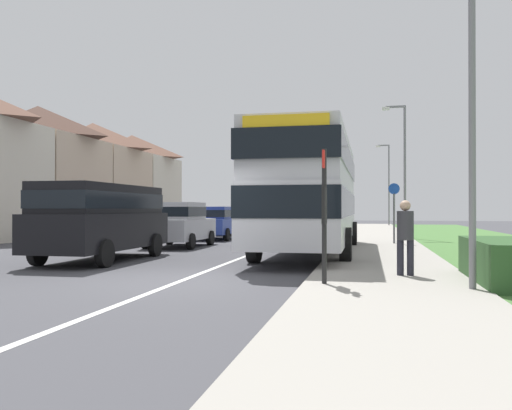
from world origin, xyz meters
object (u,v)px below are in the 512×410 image
parked_car_silver (179,223)px  cycle_route_sign (394,211)px  parked_car_white (236,219)px  pedestrian_at_stop (405,234)px  double_decker_bus (311,189)px  parked_van_black (102,216)px  parked_car_blue (216,221)px  street_lamp_mid (402,162)px  bus_stop_sign (324,206)px  street_lamp_far (388,179)px  street_lamp_near (465,53)px

parked_car_silver → cycle_route_sign: cycle_route_sign is taller
parked_car_white → pedestrian_at_stop: pedestrian_at_stop is taller
double_decker_bus → parked_van_black: (-5.67, -3.35, -0.84)m
parked_car_silver → cycle_route_sign: (8.29, 2.12, 0.48)m
parked_car_silver → parked_car_blue: parked_car_silver is taller
parked_car_white → cycle_route_sign: cycle_route_sign is taller
pedestrian_at_stop → parked_car_silver: bearing=133.6°
pedestrian_at_stop → parked_car_blue: bearing=120.6°
street_lamp_mid → bus_stop_sign: bearing=-98.1°
parked_car_silver → bus_stop_sign: (6.49, -9.96, 0.59)m
double_decker_bus → parked_car_white: 13.75m
parked_car_white → street_lamp_mid: (9.13, -3.08, 2.90)m
double_decker_bus → street_lamp_mid: (3.46, 9.38, 1.66)m
parked_car_blue → street_lamp_far: street_lamp_far is taller
parked_car_white → bus_stop_sign: bus_stop_sign is taller
parked_car_silver → parked_car_blue: (-0.03, 5.22, -0.07)m
street_lamp_far → pedestrian_at_stop: bearing=-91.4°
street_lamp_mid → parked_van_black: bearing=-125.6°
parked_van_black → parked_car_white: parked_van_black is taller
double_decker_bus → parked_car_silver: size_ratio=2.80×
double_decker_bus → parked_car_blue: double_decker_bus is taller
cycle_route_sign → street_lamp_mid: 5.46m
parked_car_silver → pedestrian_at_stop: 11.64m
parked_van_black → parked_car_silver: 5.75m
bus_stop_sign → street_lamp_far: bearing=86.3°
double_decker_bus → parked_van_black: double_decker_bus is taller
parked_car_blue → street_lamp_mid: street_lamp_mid is taller
parked_car_silver → street_lamp_mid: street_lamp_mid is taller
parked_van_black → parked_car_blue: parked_van_black is taller
double_decker_bus → parked_car_silver: 6.06m
parked_car_white → street_lamp_near: bearing=-65.6°
parked_car_blue → street_lamp_far: bearing=67.5°
bus_stop_sign → parked_car_white: bearing=108.5°
parked_car_white → parked_van_black: bearing=-90.0°
parked_car_silver → street_lamp_near: size_ratio=0.54×
street_lamp_mid → double_decker_bus: bearing=-110.2°
street_lamp_mid → street_lamp_far: bearing=90.1°
parked_car_blue → street_lamp_far: 23.45m
parked_car_blue → street_lamp_near: street_lamp_near is taller
cycle_route_sign → street_lamp_near: size_ratio=0.35×
parked_van_black → street_lamp_mid: bearing=54.4°
parked_car_white → street_lamp_far: 19.19m
parked_car_white → street_lamp_far: street_lamp_far is taller
double_decker_bus → parked_car_blue: (-5.48, 7.60, -1.26)m
double_decker_bus → street_lamp_near: size_ratio=1.52×
double_decker_bus → pedestrian_at_stop: double_decker_bus is taller
street_lamp_mid → street_lamp_far: size_ratio=0.94×
pedestrian_at_stop → street_lamp_near: (0.90, -1.66, 3.21)m
pedestrian_at_stop → street_lamp_near: street_lamp_near is taller
double_decker_bus → parked_car_silver: (-5.45, 2.38, -1.19)m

